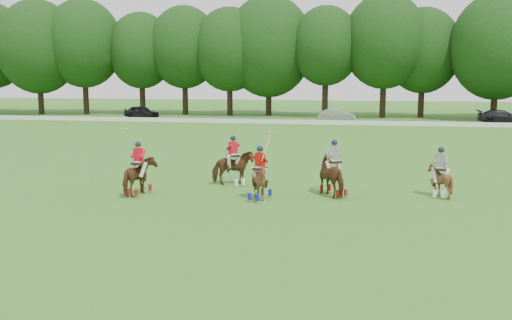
% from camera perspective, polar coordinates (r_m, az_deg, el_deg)
% --- Properties ---
extents(ground, '(180.00, 180.00, 0.00)m').
position_cam_1_polar(ground, '(20.73, -1.29, -5.57)').
color(ground, '#3A7521').
rests_on(ground, ground).
extents(tree_line, '(117.98, 14.32, 14.75)m').
position_cam_1_polar(tree_line, '(67.91, 7.26, 11.23)').
color(tree_line, black).
rests_on(tree_line, ground).
extents(boundary_rail, '(120.00, 0.10, 0.44)m').
position_cam_1_polar(boundary_rail, '(58.03, 6.31, 3.78)').
color(boundary_rail, white).
rests_on(boundary_rail, ground).
extents(car_left, '(4.53, 2.89, 1.44)m').
position_cam_1_polar(car_left, '(67.07, -11.37, 4.74)').
color(car_left, black).
rests_on(car_left, ground).
extents(car_mid, '(4.13, 1.95, 1.31)m').
position_cam_1_polar(car_mid, '(62.39, 8.05, 4.49)').
color(car_mid, '#97989D').
rests_on(car_mid, ground).
extents(car_right, '(4.81, 1.96, 1.39)m').
position_cam_1_polar(car_right, '(63.97, 23.36, 4.01)').
color(car_right, black).
rests_on(car_right, ground).
extents(polo_red_a, '(1.19, 1.96, 2.82)m').
position_cam_1_polar(polo_red_a, '(24.55, -11.63, -1.56)').
color(polo_red_a, '#502D15').
rests_on(polo_red_a, ground).
extents(polo_red_b, '(2.06, 2.05, 2.29)m').
position_cam_1_polar(polo_red_b, '(26.20, -2.29, -0.75)').
color(polo_red_b, '#502D15').
rests_on(polo_red_b, ground).
extents(polo_red_c, '(1.58, 1.67, 2.75)m').
position_cam_1_polar(polo_red_c, '(23.09, 0.39, -2.10)').
color(polo_red_c, '#502D15').
rests_on(polo_red_c, ground).
extents(polo_stripe_a, '(1.89, 2.12, 2.36)m').
position_cam_1_polar(polo_stripe_a, '(24.11, 7.77, -1.54)').
color(polo_stripe_a, '#502D15').
rests_on(polo_stripe_a, ground).
extents(polo_stripe_b, '(1.30, 1.41, 2.09)m').
position_cam_1_polar(polo_stripe_b, '(24.89, 17.91, -1.86)').
color(polo_stripe_b, '#502D15').
rests_on(polo_stripe_b, ground).
extents(polo_ball, '(0.09, 0.09, 0.09)m').
position_cam_1_polar(polo_ball, '(22.61, 0.84, -4.26)').
color(polo_ball, white).
rests_on(polo_ball, ground).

